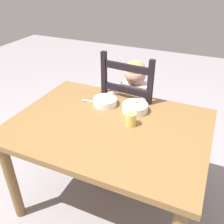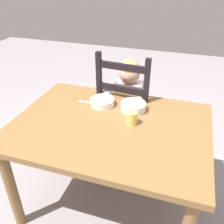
{
  "view_description": "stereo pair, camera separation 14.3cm",
  "coord_description": "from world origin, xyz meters",
  "px_view_note": "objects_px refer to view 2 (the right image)",
  "views": [
    {
      "loc": [
        0.56,
        -1.21,
        1.62
      ],
      "look_at": [
        -0.01,
        0.06,
        0.78
      ],
      "focal_mm": 39.55,
      "sensor_mm": 36.0,
      "label": 1
    },
    {
      "loc": [
        0.42,
        -1.26,
        1.62
      ],
      "look_at": [
        -0.01,
        0.06,
        0.78
      ],
      "focal_mm": 39.55,
      "sensor_mm": 36.0,
      "label": 2
    }
  ],
  "objects_px": {
    "dining_table": "(110,136)",
    "dining_chair": "(127,114)",
    "bowl_of_peas": "(102,102)",
    "bowl_of_carrots": "(133,106)",
    "spoon": "(84,102)",
    "child_figure": "(128,99)",
    "drinking_cup": "(132,118)"
  },
  "relations": [
    {
      "from": "dining_table",
      "to": "spoon",
      "type": "bearing_deg",
      "value": 142.5
    },
    {
      "from": "bowl_of_carrots",
      "to": "spoon",
      "type": "relative_size",
      "value": 1.29
    },
    {
      "from": "dining_chair",
      "to": "bowl_of_peas",
      "type": "xyz_separation_m",
      "value": [
        -0.11,
        -0.29,
        0.26
      ]
    },
    {
      "from": "dining_table",
      "to": "child_figure",
      "type": "height_order",
      "value": "child_figure"
    },
    {
      "from": "bowl_of_peas",
      "to": "bowl_of_carrots",
      "type": "xyz_separation_m",
      "value": [
        0.23,
        -0.0,
        0.0
      ]
    },
    {
      "from": "dining_table",
      "to": "dining_chair",
      "type": "relative_size",
      "value": 1.19
    },
    {
      "from": "dining_table",
      "to": "child_figure",
      "type": "relative_size",
      "value": 1.29
    },
    {
      "from": "child_figure",
      "to": "bowl_of_peas",
      "type": "relative_size",
      "value": 5.67
    },
    {
      "from": "bowl_of_carrots",
      "to": "spoon",
      "type": "xyz_separation_m",
      "value": [
        -0.38,
        -0.0,
        -0.03
      ]
    },
    {
      "from": "child_figure",
      "to": "spoon",
      "type": "bearing_deg",
      "value": -131.45
    },
    {
      "from": "spoon",
      "to": "drinking_cup",
      "type": "distance_m",
      "value": 0.44
    },
    {
      "from": "dining_chair",
      "to": "child_figure",
      "type": "bearing_deg",
      "value": -34.55
    },
    {
      "from": "bowl_of_carrots",
      "to": "drinking_cup",
      "type": "xyz_separation_m",
      "value": [
        0.03,
        -0.17,
        0.01
      ]
    },
    {
      "from": "spoon",
      "to": "bowl_of_peas",
      "type": "bearing_deg",
      "value": 1.92
    },
    {
      "from": "bowl_of_carrots",
      "to": "child_figure",
      "type": "bearing_deg",
      "value": 111.65
    },
    {
      "from": "child_figure",
      "to": "bowl_of_peas",
      "type": "height_order",
      "value": "child_figure"
    },
    {
      "from": "drinking_cup",
      "to": "child_figure",
      "type": "bearing_deg",
      "value": 107.54
    },
    {
      "from": "dining_table",
      "to": "bowl_of_carrots",
      "type": "bearing_deg",
      "value": 64.83
    },
    {
      "from": "dining_chair",
      "to": "bowl_of_carrots",
      "type": "relative_size",
      "value": 5.97
    },
    {
      "from": "drinking_cup",
      "to": "bowl_of_carrots",
      "type": "bearing_deg",
      "value": 100.25
    },
    {
      "from": "bowl_of_peas",
      "to": "dining_chair",
      "type": "bearing_deg",
      "value": 69.37
    },
    {
      "from": "bowl_of_carrots",
      "to": "dining_chair",
      "type": "bearing_deg",
      "value": 112.23
    },
    {
      "from": "child_figure",
      "to": "bowl_of_carrots",
      "type": "bearing_deg",
      "value": -68.35
    },
    {
      "from": "dining_table",
      "to": "bowl_of_peas",
      "type": "height_order",
      "value": "bowl_of_peas"
    },
    {
      "from": "bowl_of_peas",
      "to": "bowl_of_carrots",
      "type": "relative_size",
      "value": 0.97
    },
    {
      "from": "dining_chair",
      "to": "bowl_of_peas",
      "type": "bearing_deg",
      "value": -110.63
    },
    {
      "from": "dining_chair",
      "to": "child_figure",
      "type": "xyz_separation_m",
      "value": [
        0.0,
        -0.0,
        0.15
      ]
    },
    {
      "from": "bowl_of_peas",
      "to": "bowl_of_carrots",
      "type": "distance_m",
      "value": 0.23
    },
    {
      "from": "dining_table",
      "to": "drinking_cup",
      "type": "relative_size",
      "value": 14.54
    },
    {
      "from": "child_figure",
      "to": "spoon",
      "type": "relative_size",
      "value": 7.1
    },
    {
      "from": "dining_table",
      "to": "spoon",
      "type": "height_order",
      "value": "spoon"
    },
    {
      "from": "dining_chair",
      "to": "bowl_of_peas",
      "type": "distance_m",
      "value": 0.41
    }
  ]
}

